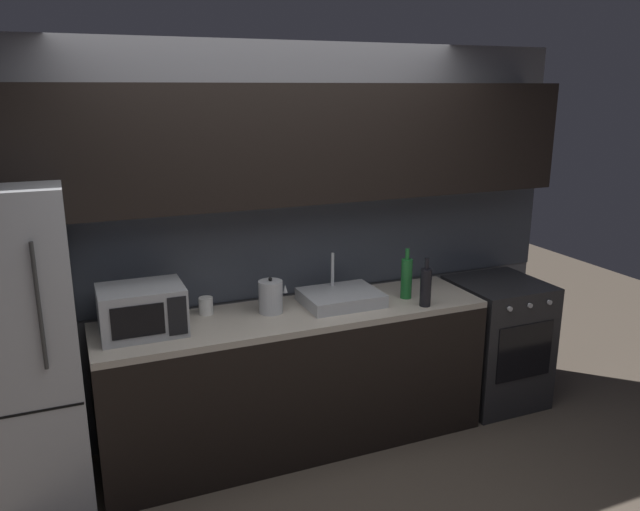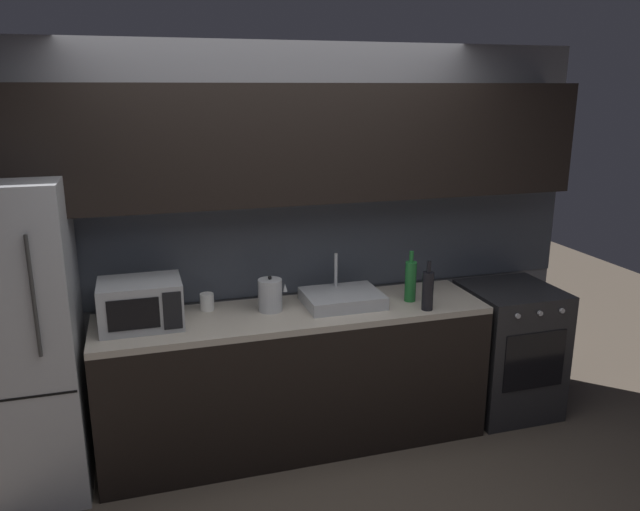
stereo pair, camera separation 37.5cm
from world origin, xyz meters
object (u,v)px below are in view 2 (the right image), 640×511
Objects in this scene: microwave at (141,304)px; wine_bottle_green at (411,281)px; wine_bottle_dark at (428,290)px; refrigerator at (13,342)px; oven_range at (508,349)px; kettle at (270,295)px; mug_white at (207,302)px.

microwave is 1.66m from wine_bottle_green.
wine_bottle_green reaches higher than wine_bottle_dark.
refrigerator reaches higher than oven_range.
kettle is 0.39m from mug_white.
mug_white is (-1.30, 0.39, -0.07)m from wine_bottle_dark.
wine_bottle_green is (0.89, -0.08, 0.04)m from kettle.
wine_bottle_green is 3.14× the size of mug_white.
microwave is (0.68, 0.02, 0.15)m from refrigerator.
wine_bottle_green is at bearing -1.71° from microwave.
oven_range is 0.98m from wine_bottle_green.
kettle is (0.76, 0.03, -0.03)m from microwave.
refrigerator is at bearing 179.24° from wine_bottle_green.
oven_range is (3.12, -0.00, -0.44)m from refrigerator.
wine_bottle_dark is at bearing -79.71° from wine_bottle_green.
mug_white is at bearing 9.27° from refrigerator.
mug_white is (-2.05, 0.18, 0.50)m from oven_range.
oven_range is at bearing -0.02° from refrigerator.
wine_bottle_green reaches higher than kettle.
wine_bottle_dark is (0.03, -0.18, -0.01)m from wine_bottle_green.
kettle is 0.68× the size of wine_bottle_green.
oven_range is at bearing -4.90° from mug_white.
wine_bottle_dark is (-0.75, -0.21, 0.58)m from oven_range.
wine_bottle_dark is at bearing -15.88° from kettle.
oven_range is 2.90× the size of wine_bottle_dark.
wine_bottle_green is (-0.78, -0.03, 0.59)m from oven_range.
oven_range is 0.97m from wine_bottle_dark.
wine_bottle_dark is (0.93, -0.26, 0.03)m from kettle.
kettle is 2.12× the size of mug_white.
microwave is (-2.44, 0.02, 0.58)m from oven_range.
kettle reaches higher than mug_white.
wine_bottle_dark is 1.36m from mug_white.
wine_bottle_green is at bearing 100.29° from wine_bottle_dark.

